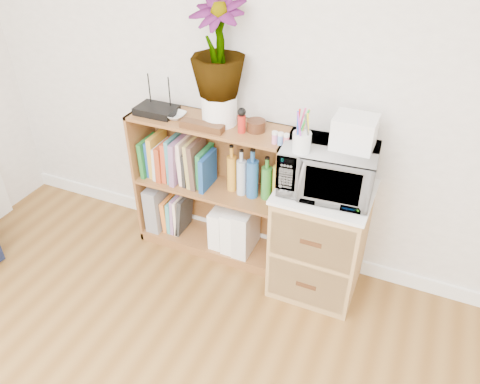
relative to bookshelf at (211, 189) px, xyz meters
The scene contains 21 objects.
skirting_board 0.57m from the bookshelf, 21.80° to the left, with size 4.00×0.02×0.10m, color white.
bookshelf is the anchor object (origin of this frame).
wicker_unit 0.76m from the bookshelf, ahead, with size 0.50×0.45×0.70m, color #9E7542.
microwave 0.85m from the bookshelf, ahead, with size 0.49×0.33×0.27m, color silver.
pen_cup 0.86m from the bookshelf, 16.57° to the right, with size 0.09×0.09×0.10m, color silver.
small_appliance 1.04m from the bookshelf, ahead, with size 0.21×0.18×0.17m, color silver.
router 0.60m from the bookshelf, behind, with size 0.24×0.17×0.04m, color black.
white_bowl 0.53m from the bookshelf, behind, with size 0.13×0.13×0.03m, color silver.
plant_pot 0.57m from the bookshelf, 16.99° to the left, with size 0.20×0.20×0.17m, color white.
potted_plant 0.92m from the bookshelf, 16.99° to the left, with size 0.31×0.31×0.55m, color #3F7F32.
trinket_box 0.51m from the bookshelf, 83.59° to the right, with size 0.26×0.07×0.04m, color #3D1E10.
kokeshi_doll 0.58m from the bookshelf, ahead, with size 0.04×0.04×0.10m, color #AC1C15.
wooden_bowl 0.59m from the bookshelf, ahead, with size 0.11×0.11×0.06m, color #361C0E.
paint_jars 0.70m from the bookshelf, 10.66° to the right, with size 0.10×0.04×0.05m, color #CB718C.
file_box 0.48m from the bookshelf, behind, with size 0.10×0.26×0.33m, color gray.
magazine_holder_left 0.27m from the bookshelf, ahead, with size 0.09×0.22×0.28m, color white.
magazine_holder_mid 0.30m from the bookshelf, ahead, with size 0.10×0.24×0.30m, color white.
magazine_holder_right 0.35m from the bookshelf, ahead, with size 0.10×0.26×0.32m, color silver.
cookbooks 0.28m from the bookshelf, behind, with size 0.47×0.20×0.31m.
liquor_bottles 0.35m from the bookshelf, ahead, with size 0.37×0.07×0.32m.
lower_books 0.39m from the bookshelf, behind, with size 0.17×0.19×0.30m.
Camera 1 is at (0.82, -0.11, 2.16)m, focal length 35.00 mm.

